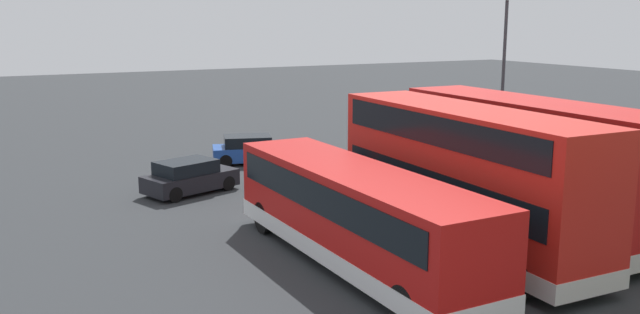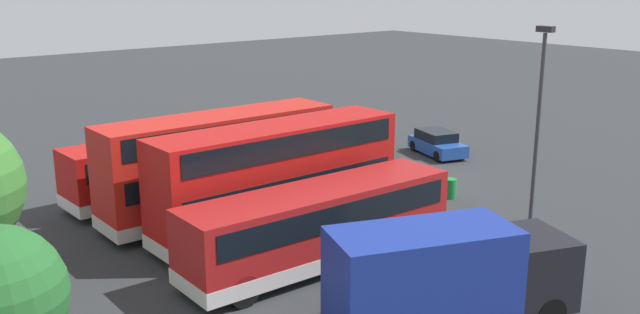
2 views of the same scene
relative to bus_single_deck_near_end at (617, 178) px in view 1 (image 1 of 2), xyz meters
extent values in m
plane|color=#2D3033|center=(5.26, -10.35, -1.62)|extent=(140.00, 140.00, 0.00)
cube|color=#A51919|center=(0.00, 0.01, 0.03)|extent=(2.89, 10.78, 2.60)
cube|color=silver|center=(0.00, 0.01, -1.00)|extent=(2.93, 10.83, 0.55)
cube|color=black|center=(0.00, 0.01, 0.63)|extent=(2.93, 9.99, 0.90)
cube|color=black|center=(-0.17, -5.37, 0.63)|extent=(2.25, 0.13, 1.10)
cylinder|color=black|center=(1.00, -3.98, -1.07)|extent=(0.34, 1.11, 1.10)
cylinder|color=black|center=(-1.25, -3.91, -1.07)|extent=(0.34, 1.11, 1.10)
cube|color=#B71411|center=(3.63, -0.80, 0.83)|extent=(2.61, 10.80, 4.20)
cube|color=silver|center=(3.63, -0.80, -1.00)|extent=(2.65, 10.84, 0.55)
cube|color=black|center=(3.63, -0.80, 0.63)|extent=(2.66, 10.00, 0.90)
cube|color=black|center=(3.63, -0.80, 2.33)|extent=(2.66, 10.00, 0.90)
cube|color=black|center=(3.61, -6.22, 0.63)|extent=(2.25, 0.07, 1.10)
cylinder|color=black|center=(4.74, -4.80, -1.07)|extent=(0.31, 1.10, 1.10)
cylinder|color=black|center=(2.49, -4.78, -1.07)|extent=(0.31, 1.10, 1.10)
cylinder|color=black|center=(4.78, 3.19, -1.07)|extent=(0.31, 1.10, 1.10)
cube|color=red|center=(6.93, -0.12, 0.83)|extent=(2.74, 10.68, 4.20)
cube|color=silver|center=(6.93, -0.12, -1.00)|extent=(2.78, 10.72, 0.55)
cube|color=black|center=(6.93, -0.12, 0.63)|extent=(2.79, 9.88, 0.90)
cube|color=black|center=(6.93, -0.12, 2.33)|extent=(2.79, 9.88, 0.90)
cube|color=black|center=(6.84, -5.46, 0.63)|extent=(2.25, 0.10, 1.10)
cylinder|color=black|center=(7.99, -4.05, -1.07)|extent=(0.32, 1.11, 1.10)
cylinder|color=black|center=(5.74, -4.01, -1.07)|extent=(0.32, 1.11, 1.10)
cylinder|color=black|center=(8.13, 3.78, -1.07)|extent=(0.32, 1.11, 1.10)
cylinder|color=black|center=(5.88, 3.82, -1.07)|extent=(0.32, 1.11, 1.10)
cube|color=#B71411|center=(10.76, -0.35, 0.03)|extent=(2.69, 11.27, 2.60)
cube|color=silver|center=(10.76, -0.35, -1.00)|extent=(2.73, 11.31, 0.55)
cube|color=black|center=(10.76, -0.35, 0.63)|extent=(2.74, 10.47, 0.90)
cube|color=black|center=(10.83, -6.00, 0.63)|extent=(2.25, 0.09, 1.10)
cylinder|color=black|center=(11.93, -4.55, -1.07)|extent=(0.31, 1.10, 1.10)
cylinder|color=black|center=(9.68, -4.58, -1.07)|extent=(0.31, 1.10, 1.10)
cylinder|color=black|center=(11.83, 3.89, -1.07)|extent=(0.31, 1.10, 1.10)
cylinder|color=black|center=(9.58, 3.86, -1.07)|extent=(0.31, 1.10, 1.10)
cube|color=#1E479E|center=(7.95, -15.64, -1.09)|extent=(4.27, 2.88, 0.70)
cube|color=black|center=(8.14, -15.70, -0.47)|extent=(2.73, 2.26, 0.55)
cylinder|color=black|center=(6.42, -16.00, -1.30)|extent=(0.68, 0.40, 0.64)
cylinder|color=black|center=(6.90, -14.47, -1.30)|extent=(0.68, 0.40, 0.64)
cylinder|color=black|center=(9.00, -16.80, -1.30)|extent=(0.68, 0.40, 0.64)
cylinder|color=black|center=(9.48, -15.28, -1.30)|extent=(0.68, 0.40, 0.64)
cube|color=black|center=(12.54, -11.10, -1.09)|extent=(4.27, 2.95, 0.70)
cube|color=black|center=(12.73, -11.04, -0.47)|extent=(2.74, 2.30, 0.55)
cylinder|color=black|center=(11.52, -12.29, -1.30)|extent=(0.68, 0.41, 0.64)
cylinder|color=black|center=(11.01, -10.78, -1.30)|extent=(0.68, 0.41, 0.64)
cylinder|color=black|center=(14.08, -11.43, -1.30)|extent=(0.68, 0.41, 0.64)
cylinder|color=black|center=(13.57, -9.92, -1.30)|extent=(0.68, 0.41, 0.64)
cylinder|color=#38383D|center=(-2.74, -9.19, 2.45)|extent=(0.16, 0.16, 8.14)
cylinder|color=#197F33|center=(2.14, -9.85, -1.15)|extent=(0.60, 0.60, 0.95)
camera|label=1|loc=(20.65, 16.47, 5.65)|focal=38.44mm
camera|label=2|loc=(-18.35, 15.23, 8.78)|focal=39.24mm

